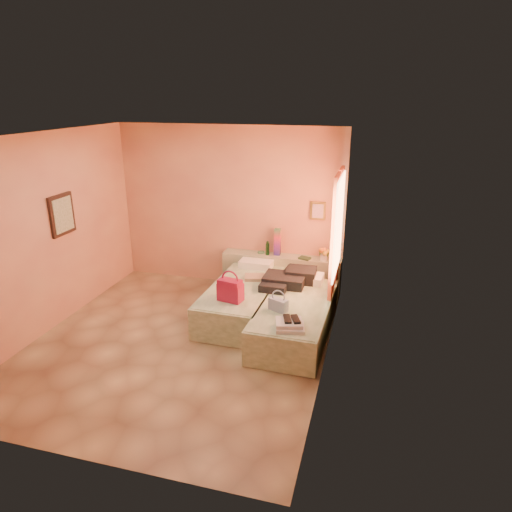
# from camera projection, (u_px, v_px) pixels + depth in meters

# --- Properties ---
(ground) EXTENTS (4.50, 4.50, 0.00)m
(ground) POSITION_uv_depth(u_px,v_px,m) (181.00, 342.00, 6.38)
(ground) COLOR tan
(ground) RESTS_ON ground
(room_walls) EXTENTS (4.02, 4.51, 2.81)m
(room_walls) POSITION_uv_depth(u_px,v_px,m) (204.00, 209.00, 6.24)
(room_walls) COLOR #E9AE7C
(room_walls) RESTS_ON ground
(headboard_ledge) EXTENTS (2.05, 0.30, 0.65)m
(headboard_ledge) POSITION_uv_depth(u_px,v_px,m) (281.00, 273.00, 7.93)
(headboard_ledge) COLOR #9CA98A
(headboard_ledge) RESTS_ON ground
(bed_left) EXTENTS (0.95, 2.02, 0.50)m
(bed_left) POSITION_uv_depth(u_px,v_px,m) (243.00, 300.00, 7.10)
(bed_left) COLOR beige
(bed_left) RESTS_ON ground
(bed_right) EXTENTS (0.95, 2.02, 0.50)m
(bed_right) POSITION_uv_depth(u_px,v_px,m) (295.00, 319.00, 6.50)
(bed_right) COLOR beige
(bed_right) RESTS_ON ground
(water_bottle) EXTENTS (0.08, 0.08, 0.23)m
(water_bottle) POSITION_uv_depth(u_px,v_px,m) (268.00, 248.00, 7.82)
(water_bottle) COLOR #153C1C
(water_bottle) RESTS_ON headboard_ledge
(rainbow_box) EXTENTS (0.10, 0.10, 0.46)m
(rainbow_box) POSITION_uv_depth(u_px,v_px,m) (277.00, 242.00, 7.79)
(rainbow_box) COLOR #A3143A
(rainbow_box) RESTS_ON headboard_ledge
(small_dish) EXTENTS (0.13, 0.13, 0.03)m
(small_dish) POSITION_uv_depth(u_px,v_px,m) (261.00, 252.00, 7.94)
(small_dish) COLOR #539969
(small_dish) RESTS_ON headboard_ledge
(green_book) EXTENTS (0.22, 0.18, 0.03)m
(green_book) POSITION_uv_depth(u_px,v_px,m) (305.00, 258.00, 7.66)
(green_book) COLOR #224027
(green_book) RESTS_ON headboard_ledge
(flower_vase) EXTENTS (0.22, 0.22, 0.26)m
(flower_vase) POSITION_uv_depth(u_px,v_px,m) (324.00, 253.00, 7.56)
(flower_vase) COLOR silver
(flower_vase) RESTS_ON headboard_ledge
(magenta_handbag) EXTENTS (0.38, 0.26, 0.32)m
(magenta_handbag) POSITION_uv_depth(u_px,v_px,m) (230.00, 290.00, 6.44)
(magenta_handbag) COLOR #A3143A
(magenta_handbag) RESTS_ON bed_left
(khaki_garment) EXTENTS (0.37, 0.33, 0.05)m
(khaki_garment) POSITION_uv_depth(u_px,v_px,m) (255.00, 277.00, 7.23)
(khaki_garment) COLOR tan
(khaki_garment) RESTS_ON bed_left
(clothes_pile) EXTENTS (0.69, 0.69, 0.20)m
(clothes_pile) POSITION_uv_depth(u_px,v_px,m) (288.00, 279.00, 6.97)
(clothes_pile) COLOR black
(clothes_pile) RESTS_ON bed_right
(blue_handbag) EXTENTS (0.29, 0.21, 0.17)m
(blue_handbag) POSITION_uv_depth(u_px,v_px,m) (278.00, 305.00, 6.16)
(blue_handbag) COLOR #3F6599
(blue_handbag) RESTS_ON bed_right
(towel_stack) EXTENTS (0.40, 0.37, 0.10)m
(towel_stack) POSITION_uv_depth(u_px,v_px,m) (290.00, 325.00, 5.69)
(towel_stack) COLOR silver
(towel_stack) RESTS_ON bed_right
(sandal_pair) EXTENTS (0.23, 0.27, 0.02)m
(sandal_pair) POSITION_uv_depth(u_px,v_px,m) (291.00, 319.00, 5.71)
(sandal_pair) COLOR black
(sandal_pair) RESTS_ON towel_stack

